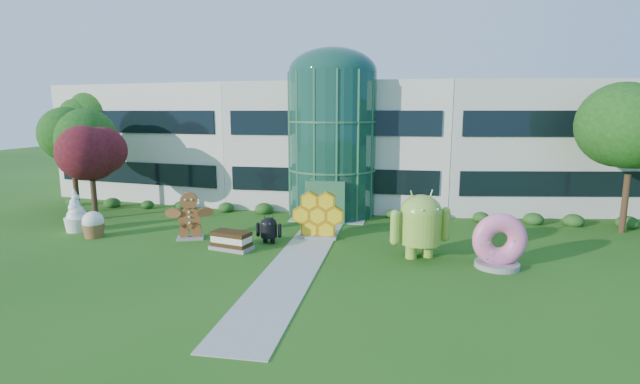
% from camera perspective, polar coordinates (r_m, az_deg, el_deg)
% --- Properties ---
extents(ground, '(140.00, 140.00, 0.00)m').
position_cam_1_polar(ground, '(21.72, -3.42, -9.46)').
color(ground, '#215114').
rests_on(ground, ground).
extents(building, '(46.00, 15.00, 9.30)m').
position_cam_1_polar(building, '(38.30, 2.88, 6.07)').
color(building, beige).
rests_on(building, ground).
extents(atrium, '(6.00, 6.00, 9.80)m').
position_cam_1_polar(atrium, '(32.35, 1.52, 5.83)').
color(atrium, '#194738').
rests_on(atrium, ground).
extents(walkway, '(2.40, 20.00, 0.04)m').
position_cam_1_polar(walkway, '(23.56, -2.26, -7.83)').
color(walkway, '#9E9E93').
rests_on(walkway, ground).
extents(tree_red, '(4.00, 4.00, 6.00)m').
position_cam_1_polar(tree_red, '(34.41, -26.23, 1.88)').
color(tree_red, '#3F0C14').
rests_on(tree_red, ground).
extents(trees_backdrop, '(52.00, 8.00, 8.40)m').
position_cam_1_polar(trees_backdrop, '(33.40, 1.77, 4.75)').
color(trees_backdrop, '#144110').
rests_on(trees_backdrop, ground).
extents(android_green, '(3.91, 3.37, 3.74)m').
position_cam_1_polar(android_green, '(23.38, 12.28, -3.49)').
color(android_green, '#8BB73A').
rests_on(android_green, ground).
extents(android_black, '(1.50, 1.01, 1.70)m').
position_cam_1_polar(android_black, '(25.74, -6.33, -4.43)').
color(android_black, black).
rests_on(android_black, ground).
extents(donut, '(2.66, 1.52, 2.63)m').
position_cam_1_polar(donut, '(23.08, 21.11, -5.54)').
color(donut, '#FF6196').
rests_on(donut, ground).
extents(gingerbread, '(3.17, 2.10, 2.73)m').
position_cam_1_polar(gingerbread, '(27.36, -15.76, -2.78)').
color(gingerbread, brown).
rests_on(gingerbread, ground).
extents(ice_cream_sandwich, '(2.41, 1.60, 0.98)m').
position_cam_1_polar(ice_cream_sandwich, '(24.94, -10.86, -5.87)').
color(ice_cream_sandwich, '#311C0B').
rests_on(ice_cream_sandwich, ground).
extents(honeycomb, '(3.20, 1.36, 2.46)m').
position_cam_1_polar(honeycomb, '(26.49, -0.24, -3.12)').
color(honeycomb, yellow).
rests_on(honeycomb, ground).
extents(froyo, '(1.73, 1.73, 2.59)m').
position_cam_1_polar(froyo, '(31.64, -27.86, -2.01)').
color(froyo, white).
rests_on(froyo, ground).
extents(cupcake, '(1.37, 1.37, 1.54)m').
position_cam_1_polar(cupcake, '(29.80, -26.13, -3.58)').
color(cupcake, white).
rests_on(cupcake, ground).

